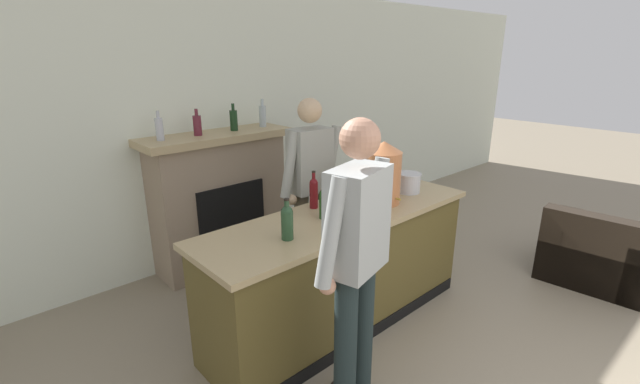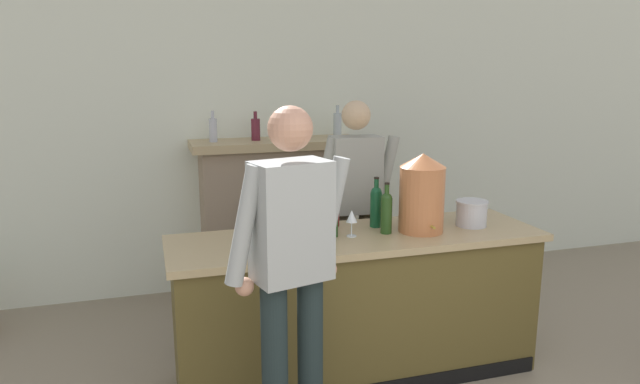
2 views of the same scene
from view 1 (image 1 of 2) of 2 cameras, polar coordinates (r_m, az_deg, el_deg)
The scene contains 15 objects.
wall_back_panel at distance 4.58m, azimuth -13.37°, elevation 8.39°, with size 12.00×0.07×2.75m.
bar_counter at distance 3.45m, azimuth 2.89°, elevation -10.21°, with size 2.37×0.71×0.95m.
fireplace_stone at distance 4.43m, azimuth -13.16°, elevation -0.95°, with size 1.47×0.52×1.66m.
armchair_black at distance 4.90m, azimuth 32.90°, elevation -7.21°, with size 0.88×0.97×0.74m.
person_customer at distance 2.38m, azimuth 4.77°, elevation -9.61°, with size 0.64×0.37×1.81m.
person_bartender at distance 3.78m, azimuth -1.26°, elevation 0.59°, with size 0.66×0.32×1.75m.
copper_dispenser at distance 3.44m, azimuth 8.41°, elevation 2.61°, with size 0.29×0.33×0.50m.
ice_bucket_steel at distance 3.79m, azimuth 11.73°, elevation 1.24°, with size 0.21×0.21×0.17m.
wine_bottle_port_short at distance 3.32m, azimuth 5.47°, elevation 0.18°, with size 0.07×0.07×0.33m.
wine_bottle_riesling_slim at distance 3.11m, azimuth 0.60°, elevation -1.36°, with size 0.08×0.08×0.27m.
wine_bottle_chardonnay_pale at distance 3.42m, azimuth 3.44°, elevation 0.84°, with size 0.08×0.08×0.33m.
wine_bottle_rose_blush at distance 3.32m, azimuth -0.84°, elevation 0.04°, with size 0.07×0.07×0.30m.
wine_bottle_merlot_tall at distance 2.77m, azimuth -4.41°, elevation -3.87°, with size 0.08×0.08×0.28m.
wine_glass_back_row at distance 3.75m, azimuth 6.69°, elevation 1.61°, with size 0.08×0.08×0.15m.
wine_glass_mid_counter at distance 3.16m, azimuth 2.66°, elevation -1.13°, with size 0.07×0.07×0.17m.
Camera 1 is at (-2.18, 0.43, 2.11)m, focal length 24.00 mm.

